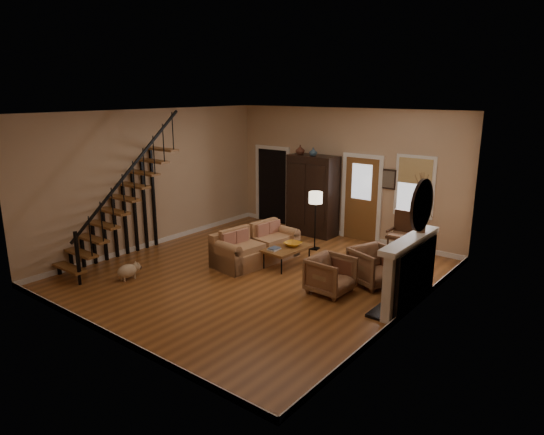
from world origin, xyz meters
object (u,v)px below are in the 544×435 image
Objects in this scene: side_chair at (400,234)px; sofa at (256,246)px; coffee_table at (287,256)px; armchair_right at (374,266)px; floor_lamp at (315,221)px; armchair_left at (331,275)px; armoire at (313,195)px.

sofa is at bearing -134.53° from side_chair.
sofa is 1.85× the size of coffee_table.
sofa is 2.43× the size of armchair_right.
armchair_right is at bearing -27.55° from floor_lamp.
coffee_table is at bearing -83.83° from floor_lamp.
sofa is at bearing -162.80° from coffee_table.
sofa is 1.42× the size of floor_lamp.
floor_lamp is (-2.12, 1.11, 0.33)m from armchair_right.
armchair_left is 0.76× the size of side_chair.
armchair_left is at bearing -51.36° from armoire.
armoire is 2.61m from side_chair.
sofa reaches higher than coffee_table.
floor_lamp reaches higher than coffee_table.
armchair_left is at bearing -4.74° from sofa.
armchair_left is 0.55× the size of floor_lamp.
armoire is 1.34m from floor_lamp.
side_chair is (2.55, -0.20, -0.54)m from armoire.
floor_lamp is (0.76, -1.04, -0.35)m from armoire.
coffee_table is at bearing 116.73° from armchair_right.
coffee_table is 2.00m from armchair_right.
armchair_left is (2.42, -3.03, -0.70)m from armoire.
sofa is at bearing 80.22° from armchair_left.
floor_lamp is at bearing -154.78° from side_chair.
armoire is 1.49× the size of floor_lamp.
armoire is 2.67m from sofa.
armchair_left is 2.61m from floor_lamp.
armchair_left is (1.51, -0.67, 0.14)m from coffee_table.
armchair_right is 0.81× the size of side_chair.
armoire reaches higher than side_chair.
armchair_left is at bearing -23.77° from coffee_table.
armchair_left is at bearing -92.64° from side_chair.
coffee_table is at bearing -68.98° from armoire.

